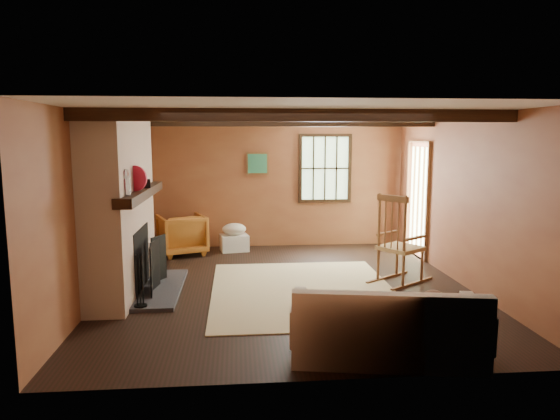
{
  "coord_description": "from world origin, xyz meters",
  "views": [
    {
      "loc": [
        -0.69,
        -6.76,
        2.08
      ],
      "look_at": [
        -0.07,
        0.4,
        1.04
      ],
      "focal_mm": 32.0,
      "sensor_mm": 36.0,
      "label": 1
    }
  ],
  "objects": [
    {
      "name": "laundry_basket",
      "position": [
        -0.75,
        2.35,
        0.15
      ],
      "size": [
        0.56,
        0.46,
        0.3
      ],
      "primitive_type": "cube",
      "rotation": [
        0.0,
        0.0,
        0.18
      ],
      "color": "white",
      "rests_on": "ground"
    },
    {
      "name": "fireplace",
      "position": [
        -2.23,
        -0.0,
        1.1
      ],
      "size": [
        1.02,
        2.3,
        2.4
      ],
      "color": "#9A513B",
      "rests_on": "ground"
    },
    {
      "name": "basket_pillow",
      "position": [
        -0.75,
        2.35,
        0.41
      ],
      "size": [
        0.52,
        0.46,
        0.22
      ],
      "primitive_type": "ellipsoid",
      "rotation": [
        0.0,
        0.0,
        -0.29
      ],
      "color": "silver",
      "rests_on": "laundry_basket"
    },
    {
      "name": "room_envelope",
      "position": [
        0.22,
        0.26,
        1.63
      ],
      "size": [
        5.02,
        5.52,
        2.44
      ],
      "color": "brown",
      "rests_on": "ground"
    },
    {
      "name": "rocking_chair",
      "position": [
        1.62,
        0.1,
        0.55
      ],
      "size": [
        1.05,
        0.94,
        1.3
      ],
      "rotation": [
        0.0,
        0.0,
        2.18
      ],
      "color": "tan",
      "rests_on": "ground"
    },
    {
      "name": "armchair",
      "position": [
        -1.69,
        2.16,
        0.36
      ],
      "size": [
        1.0,
        1.02,
        0.73
      ],
      "primitive_type": "imported",
      "rotation": [
        0.0,
        0.0,
        -2.79
      ],
      "color": "#BF6026",
      "rests_on": "ground"
    },
    {
      "name": "ground",
      "position": [
        0.0,
        0.0,
        0.0
      ],
      "size": [
        5.5,
        5.5,
        0.0
      ],
      "primitive_type": "plane",
      "color": "black",
      "rests_on": "ground"
    },
    {
      "name": "sofa",
      "position": [
        0.71,
        -2.36,
        0.26
      ],
      "size": [
        1.91,
        1.1,
        0.73
      ],
      "rotation": [
        0.0,
        0.0,
        -0.18
      ],
      "color": "silver",
      "rests_on": "ground"
    },
    {
      "name": "firewood_pile",
      "position": [
        -2.01,
        2.6,
        0.12
      ],
      "size": [
        0.68,
        0.12,
        0.25
      ],
      "color": "brown",
      "rests_on": "ground"
    },
    {
      "name": "rug",
      "position": [
        0.2,
        -0.2,
        0.0
      ],
      "size": [
        2.5,
        3.0,
        0.01
      ],
      "primitive_type": "cube",
      "color": "#CAB986",
      "rests_on": "ground"
    }
  ]
}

